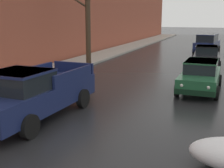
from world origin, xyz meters
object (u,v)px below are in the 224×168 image
object	(u,v)px
pickup_truck_darkblue_approaching_near_lane	(33,93)
sedan_black_parked_kerbside_mid	(206,56)
bare_tree_mid_block	(88,9)
sedan_green_parked_kerbside_close	(200,75)
suv_darkblue_parked_far_down_block	(207,43)

from	to	relation	value
pickup_truck_darkblue_approaching_near_lane	sedan_black_parked_kerbside_mid	distance (m)	14.31
bare_tree_mid_block	sedan_green_parked_kerbside_close	distance (m)	9.24
sedan_black_parked_kerbside_mid	sedan_green_parked_kerbside_close	bearing A→B (deg)	-88.32
bare_tree_mid_block	pickup_truck_darkblue_approaching_near_lane	world-z (taller)	bare_tree_mid_block
pickup_truck_darkblue_approaching_near_lane	sedan_green_parked_kerbside_close	size ratio (longest dim) A/B	1.27
bare_tree_mid_block	pickup_truck_darkblue_approaching_near_lane	xyz separation A→B (m)	(2.69, -10.13, -3.02)
bare_tree_mid_block	sedan_green_parked_kerbside_close	bearing A→B (deg)	-28.11
bare_tree_mid_block	pickup_truck_darkblue_approaching_near_lane	bearing A→B (deg)	-75.15
sedan_black_parked_kerbside_mid	suv_darkblue_parked_far_down_block	distance (m)	7.75
sedan_black_parked_kerbside_mid	suv_darkblue_parked_far_down_block	xyz separation A→B (m)	(-0.45, 7.73, 0.24)
suv_darkblue_parked_far_down_block	pickup_truck_darkblue_approaching_near_lane	bearing A→B (deg)	-101.48
pickup_truck_darkblue_approaching_near_lane	suv_darkblue_parked_far_down_block	world-z (taller)	suv_darkblue_parked_far_down_block
pickup_truck_darkblue_approaching_near_lane	sedan_black_parked_kerbside_mid	world-z (taller)	pickup_truck_darkblue_approaching_near_lane
sedan_green_parked_kerbside_close	suv_darkblue_parked_far_down_block	xyz separation A→B (m)	(-0.66, 15.19, 0.24)
bare_tree_mid_block	sedan_black_parked_kerbside_mid	xyz separation A→B (m)	(7.44, 3.37, -3.15)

